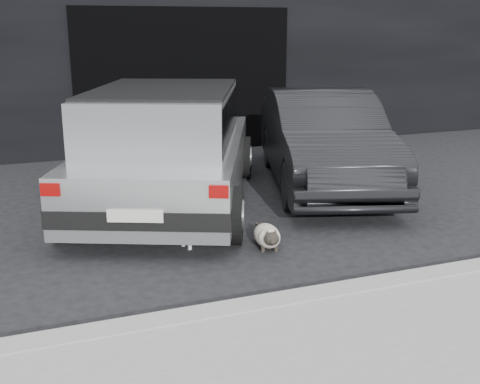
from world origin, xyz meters
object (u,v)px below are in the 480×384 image
object	(u,v)px
cat_siamese	(268,236)
cat_white	(201,228)
second_car	(323,139)
silver_hatchback	(167,142)

from	to	relation	value
cat_siamese	cat_white	bearing A→B (deg)	-16.42
second_car	cat_siamese	world-z (taller)	second_car
second_car	cat_white	bearing A→B (deg)	-126.78
cat_siamese	cat_white	size ratio (longest dim) A/B	1.08
second_car	silver_hatchback	bearing A→B (deg)	-157.88
second_car	cat_siamese	bearing A→B (deg)	-112.91
silver_hatchback	cat_white	bearing A→B (deg)	-67.65
silver_hatchback	second_car	bearing A→B (deg)	28.16
second_car	cat_siamese	distance (m)	2.80
cat_siamese	silver_hatchback	bearing A→B (deg)	-58.89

